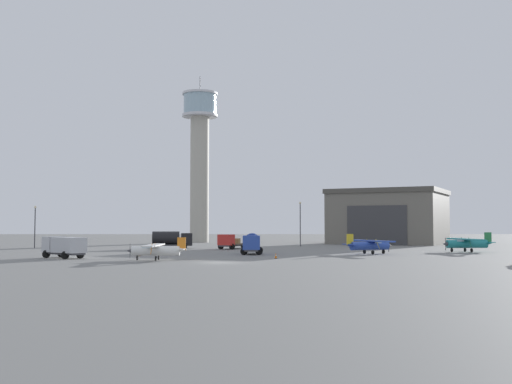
% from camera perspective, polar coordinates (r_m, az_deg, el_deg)
% --- Properties ---
extents(ground_plane, '(400.00, 400.00, 0.00)m').
position_cam_1_polar(ground_plane, '(67.30, -3.46, -6.71)').
color(ground_plane, slate).
extents(control_tower, '(8.52, 8.52, 40.08)m').
position_cam_1_polar(control_tower, '(145.35, -5.37, 3.92)').
color(control_tower, '#B2AD9E').
rests_on(control_tower, ground_plane).
extents(hangar, '(30.57, 29.50, 11.93)m').
position_cam_1_polar(hangar, '(137.03, 12.50, -2.31)').
color(hangar, '#6B665B').
rests_on(hangar, ground_plane).
extents(airplane_blue, '(7.60, 9.59, 2.90)m').
position_cam_1_polar(airplane_blue, '(88.18, 10.69, -4.93)').
color(airplane_blue, '#2847A8').
rests_on(airplane_blue, ground_plane).
extents(airplane_white, '(7.18, 9.13, 2.71)m').
position_cam_1_polar(airplane_white, '(72.71, -9.42, -5.41)').
color(airplane_white, white).
rests_on(airplane_white, ground_plane).
extents(airplane_teal, '(8.10, 10.32, 3.04)m').
position_cam_1_polar(airplane_teal, '(98.75, 19.43, -4.57)').
color(airplane_teal, teal).
rests_on(airplane_teal, ground_plane).
extents(truck_fuel_tanker_black, '(7.20, 3.82, 3.04)m').
position_cam_1_polar(truck_fuel_tanker_black, '(107.33, -7.98, -4.43)').
color(truck_fuel_tanker_black, '#38383D').
rests_on(truck_fuel_tanker_black, ground_plane).
extents(truck_box_silver, '(6.54, 6.10, 2.71)m').
position_cam_1_polar(truck_box_silver, '(79.49, -17.76, -4.89)').
color(truck_box_silver, '#38383D').
rests_on(truck_box_silver, ground_plane).
extents(truck_flatbed_red, '(5.11, 7.14, 2.55)m').
position_cam_1_polar(truck_flatbed_red, '(103.83, -2.51, -4.76)').
color(truck_flatbed_red, '#38383D').
rests_on(truck_flatbed_red, ground_plane).
extents(truck_fuel_tanker_blue, '(3.27, 6.06, 2.99)m').
position_cam_1_polar(truck_fuel_tanker_blue, '(86.10, -0.39, -4.81)').
color(truck_fuel_tanker_blue, '#38383D').
rests_on(truck_fuel_tanker_blue, ground_plane).
extents(light_post_east, '(0.44, 0.44, 8.70)m').
position_cam_1_polar(light_post_east, '(117.60, 4.22, -2.64)').
color(light_post_east, '#38383D').
rests_on(light_post_east, ground_plane).
extents(light_post_north, '(0.44, 0.44, 7.64)m').
position_cam_1_polar(light_post_north, '(116.10, -20.24, -2.73)').
color(light_post_north, '#38383D').
rests_on(light_post_north, ground_plane).
extents(traffic_cone_near_left, '(0.36, 0.36, 0.68)m').
position_cam_1_polar(traffic_cone_near_left, '(75.39, 1.89, -6.07)').
color(traffic_cone_near_left, black).
rests_on(traffic_cone_near_left, ground_plane).
extents(traffic_cone_near_right, '(0.36, 0.36, 0.68)m').
position_cam_1_polar(traffic_cone_near_right, '(82.78, -10.98, -5.75)').
color(traffic_cone_near_right, black).
rests_on(traffic_cone_near_right, ground_plane).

